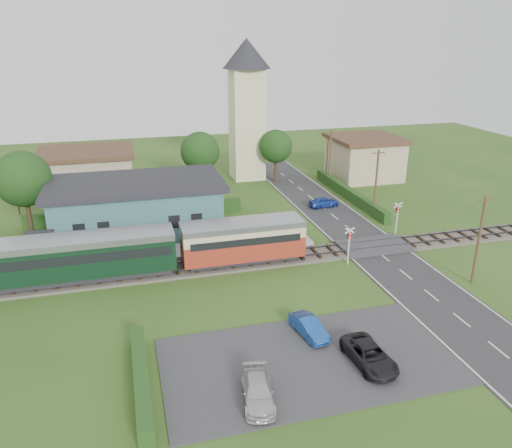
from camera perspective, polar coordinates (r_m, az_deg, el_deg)
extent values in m
plane|color=#2D4C19|center=(40.54, 1.92, -5.38)|extent=(120.00, 120.00, 0.00)
cube|color=#4C443D|center=(42.23, 1.13, -4.10)|extent=(76.00, 3.20, 0.20)
cube|color=#3F3F47|center=(41.47, 1.41, -4.11)|extent=(76.00, 0.08, 0.15)
cube|color=#3F3F47|center=(42.72, 0.86, -3.33)|extent=(76.00, 0.08, 0.15)
cube|color=#28282B|center=(44.27, 14.42, -3.69)|extent=(6.00, 70.00, 0.05)
cube|color=#333335|center=(30.36, 5.98, -15.28)|extent=(17.00, 9.00, 0.08)
cube|color=#333335|center=(45.78, 13.24, -2.47)|extent=(6.20, 3.40, 0.45)
cube|color=gray|center=(43.67, -12.81, -3.60)|extent=(30.00, 3.00, 0.45)
cube|color=beige|center=(43.70, -23.47, -2.82)|extent=(2.00, 2.00, 2.40)
cube|color=#232328|center=(43.24, -23.71, -1.27)|extent=(2.30, 2.30, 0.15)
cube|color=#3B7070|center=(48.29, -13.39, 1.52)|extent=(15.00, 8.00, 4.80)
cube|color=#232328|center=(47.51, -13.66, 4.53)|extent=(16.00, 9.00, 0.50)
cube|color=#232328|center=(45.05, -13.03, -1.63)|extent=(1.20, 0.12, 2.20)
cube|color=black|center=(44.76, -19.55, -0.68)|extent=(1.00, 0.12, 1.20)
cube|color=black|center=(44.62, -17.00, -0.45)|extent=(1.00, 0.12, 1.20)
cube|color=black|center=(44.74, -9.33, 0.27)|extent=(1.00, 0.12, 1.20)
cube|color=black|center=(44.95, -6.80, 0.50)|extent=(1.00, 0.12, 1.20)
cube|color=#232328|center=(41.55, -1.52, -3.79)|extent=(9.00, 2.20, 0.50)
cube|color=#9C2D1D|center=(41.15, -1.54, -2.53)|extent=(10.00, 2.80, 1.80)
cube|color=beige|center=(40.67, -1.55, -0.91)|extent=(10.00, 2.82, 0.90)
cube|color=black|center=(40.80, -1.55, -1.36)|extent=(9.00, 2.88, 0.60)
cube|color=#91949D|center=(40.43, -1.56, -0.05)|extent=(10.00, 2.90, 0.45)
cube|color=#232328|center=(40.88, -20.47, -5.63)|extent=(15.20, 2.20, 0.50)
cube|color=black|center=(40.27, -20.73, -3.72)|extent=(16.00, 2.80, 2.60)
cube|color=black|center=(40.11, -20.81, -3.20)|extent=(15.40, 2.86, 0.70)
cube|color=#91949D|center=(39.74, -20.99, -1.88)|extent=(16.00, 2.90, 0.50)
cube|color=beige|center=(65.62, -1.04, 11.24)|extent=(4.00, 4.00, 14.00)
cone|color=#232328|center=(64.75, -1.09, 18.94)|extent=(6.00, 6.00, 3.60)
cube|color=tan|center=(61.83, -18.64, 5.28)|extent=(10.00, 8.00, 5.00)
cube|color=#472D1E|center=(61.20, -18.94, 7.76)|extent=(10.80, 8.80, 0.50)
cube|color=tan|center=(68.11, 12.27, 7.26)|extent=(8.00, 8.00, 5.00)
cube|color=#472D1E|center=(67.54, 12.45, 9.53)|extent=(8.80, 8.80, 0.50)
cube|color=#193814|center=(28.55, -12.95, -17.03)|extent=(0.80, 9.00, 1.20)
cube|color=#193814|center=(59.16, 10.59, 3.44)|extent=(0.80, 18.00, 1.20)
cube|color=#193814|center=(53.12, -13.46, 1.27)|extent=(22.00, 0.80, 1.30)
cylinder|color=#332316|center=(52.05, -24.55, 1.17)|extent=(0.44, 0.44, 4.12)
sphere|color=#143311|center=(51.14, -25.10, 4.69)|extent=(5.20, 5.20, 5.20)
cylinder|color=#332316|center=(60.55, -6.30, 5.38)|extent=(0.44, 0.44, 3.85)
sphere|color=#143311|center=(59.81, -6.41, 8.26)|extent=(4.60, 4.60, 4.60)
cylinder|color=#332316|center=(64.68, 2.24, 6.36)|extent=(0.44, 0.44, 3.58)
sphere|color=#143311|center=(64.02, 2.28, 8.87)|extent=(4.20, 4.20, 4.20)
cylinder|color=#473321|center=(40.74, 24.10, -1.77)|extent=(0.22, 0.22, 7.00)
cube|color=#473321|center=(39.72, 24.77, 2.50)|extent=(1.40, 0.10, 0.10)
cylinder|color=#473321|center=(53.25, 13.54, 4.54)|extent=(0.22, 0.22, 7.00)
cube|color=#473321|center=(52.48, 13.84, 7.89)|extent=(1.40, 0.10, 0.10)
cylinder|color=#473321|center=(63.67, 8.46, 7.51)|extent=(0.22, 0.22, 7.00)
cube|color=#473321|center=(63.02, 8.61, 10.34)|extent=(1.40, 0.10, 0.10)
cylinder|color=silver|center=(41.77, 10.54, -2.66)|extent=(0.12, 0.12, 3.00)
cube|color=#232328|center=(41.35, 10.64, -1.26)|extent=(0.35, 0.18, 0.55)
sphere|color=#FF190C|center=(41.19, 10.72, -1.13)|extent=(0.14, 0.14, 0.14)
sphere|color=#FF190C|center=(41.30, 10.70, -1.51)|extent=(0.14, 0.14, 0.14)
cube|color=silver|center=(41.20, 10.68, -0.74)|extent=(0.84, 0.05, 0.55)
cube|color=silver|center=(41.20, 10.68, -0.74)|extent=(0.84, 0.05, 0.55)
cylinder|color=silver|center=(48.96, 15.79, 0.44)|extent=(0.12, 0.12, 3.00)
cube|color=#232328|center=(48.61, 15.91, 1.65)|extent=(0.35, 0.18, 0.55)
sphere|color=#FF190C|center=(48.46, 16.00, 1.77)|extent=(0.14, 0.14, 0.14)
sphere|color=#FF190C|center=(48.56, 15.97, 1.44)|extent=(0.14, 0.14, 0.14)
cube|color=silver|center=(48.48, 15.96, 2.10)|extent=(0.84, 0.05, 0.55)
cube|color=silver|center=(48.48, 15.96, 2.10)|extent=(0.84, 0.05, 0.55)
cylinder|color=#3F3F47|center=(57.94, -25.74, 3.30)|extent=(0.14, 0.14, 5.00)
sphere|color=orange|center=(57.33, -26.13, 5.68)|extent=(0.30, 0.30, 0.30)
cylinder|color=#3F3F47|center=(69.06, 8.16, 7.71)|extent=(0.14, 0.14, 5.00)
sphere|color=orange|center=(68.55, 8.26, 9.74)|extent=(0.30, 0.30, 0.30)
imported|color=#1B3799|center=(55.59, 7.76, 2.50)|extent=(3.40, 1.60, 1.13)
imported|color=#174593|center=(32.25, 6.06, -11.62)|extent=(1.76, 3.55, 1.12)
imported|color=beige|center=(27.16, 0.20, -18.57)|extent=(2.15, 4.02, 1.11)
imported|color=black|center=(30.30, 12.82, -14.39)|extent=(2.19, 4.32, 1.17)
imported|color=gray|center=(43.34, -4.85, -1.65)|extent=(0.69, 0.46, 1.86)
imported|color=gray|center=(43.82, -19.14, -2.80)|extent=(0.73, 0.84, 1.49)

